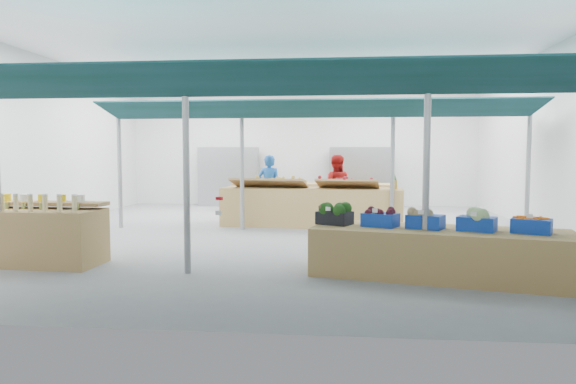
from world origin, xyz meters
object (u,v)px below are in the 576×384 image
object	(u,v)px
veg_counter	(439,253)
fruit_counter	(311,207)
bottle_shelf	(40,235)
vendor_right	(336,188)
vendor_left	(269,187)

from	to	relation	value
veg_counter	fruit_counter	xyz separation A→B (m)	(-2.12, 5.13, 0.12)
bottle_shelf	vendor_right	distance (m)	7.64
veg_counter	vendor_left	xyz separation A→B (m)	(-3.32, 6.23, 0.53)
bottle_shelf	veg_counter	xyz separation A→B (m)	(6.30, -0.29, -0.13)
veg_counter	vendor_left	size ratio (longest dim) A/B	2.04
vendor_left	vendor_right	world-z (taller)	same
veg_counter	fruit_counter	distance (m)	5.56
bottle_shelf	veg_counter	size ratio (longest dim) A/B	0.57
bottle_shelf	vendor_left	distance (m)	6.66
bottle_shelf	fruit_counter	bearing A→B (deg)	52.16
fruit_counter	vendor_left	distance (m)	1.68
vendor_left	fruit_counter	bearing A→B (deg)	141.77
fruit_counter	vendor_right	size ratio (longest dim) A/B	2.50
veg_counter	vendor_left	bearing A→B (deg)	131.43
veg_counter	vendor_left	distance (m)	7.08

